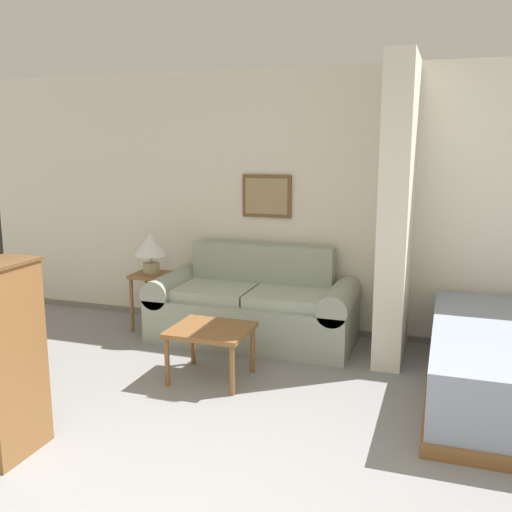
% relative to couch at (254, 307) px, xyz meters
% --- Properties ---
extents(wall_back, '(7.61, 0.16, 2.60)m').
position_rel_couch_xyz_m(wall_back, '(0.41, 0.48, 0.97)').
color(wall_back, silver).
rests_on(wall_back, ground_plane).
extents(wall_partition_pillar, '(0.24, 0.86, 2.60)m').
position_rel_couch_xyz_m(wall_partition_pillar, '(1.31, -0.01, 0.98)').
color(wall_partition_pillar, silver).
rests_on(wall_partition_pillar, ground_plane).
extents(couch, '(1.96, 0.84, 0.90)m').
position_rel_couch_xyz_m(couch, '(0.00, 0.00, 0.00)').
color(couch, '#99A393').
rests_on(couch, ground_plane).
extents(coffee_table, '(0.62, 0.56, 0.43)m').
position_rel_couch_xyz_m(coffee_table, '(-0.02, -1.01, 0.05)').
color(coffee_table, brown).
rests_on(coffee_table, ground_plane).
extents(side_table, '(0.36, 0.36, 0.59)m').
position_rel_couch_xyz_m(side_table, '(-1.08, -0.03, 0.14)').
color(side_table, brown).
rests_on(side_table, ground_plane).
extents(table_lamp, '(0.34, 0.34, 0.42)m').
position_rel_couch_xyz_m(table_lamp, '(-1.08, -0.03, 0.54)').
color(table_lamp, tan).
rests_on(table_lamp, side_table).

